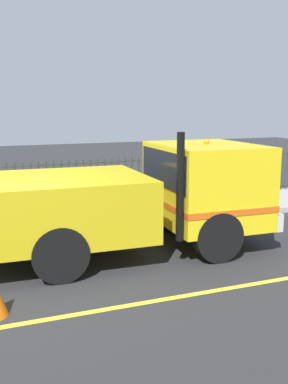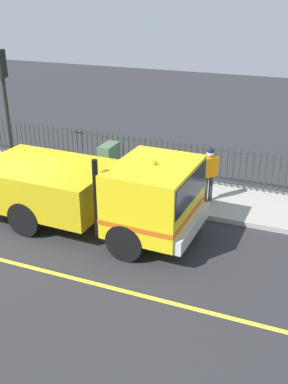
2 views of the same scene
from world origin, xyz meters
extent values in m
plane|color=#2B2B2D|center=(0.00, 0.00, 0.00)|extent=(51.88, 51.88, 0.00)
cube|color=#A3A099|center=(3.12, 0.00, 0.07)|extent=(2.47, 23.58, 0.14)
cube|color=yellow|center=(0.26, -4.15, 1.30)|extent=(2.47, 1.99, 1.64)
cube|color=black|center=(0.26, -4.15, 1.66)|extent=(2.28, 2.03, 0.72)
cube|color=gold|center=(0.37, -0.91, 1.04)|extent=(2.53, 3.67, 1.12)
cube|color=silver|center=(0.23, -5.19, 0.63)|extent=(2.30, 0.27, 0.36)
cube|color=#DB5914|center=(0.26, -4.15, 0.94)|extent=(2.50, 2.01, 0.12)
cylinder|color=black|center=(1.36, -3.89, 0.48)|extent=(0.33, 0.97, 0.96)
cylinder|color=black|center=(-0.81, -3.82, 0.48)|extent=(0.33, 0.97, 0.96)
cylinder|color=black|center=(1.45, -0.95, 0.48)|extent=(0.33, 0.97, 0.96)
cylinder|color=black|center=(-0.72, -0.88, 0.48)|extent=(0.33, 0.97, 0.96)
sphere|color=orange|center=(0.26, -4.15, 2.17)|extent=(0.12, 0.12, 0.12)
cylinder|color=black|center=(-0.76, -3.05, 1.46)|extent=(0.14, 0.14, 1.97)
cube|color=orange|center=(2.85, -4.90, 1.24)|extent=(0.49, 0.49, 0.60)
sphere|color=beige|center=(2.85, -4.90, 1.65)|extent=(0.22, 0.22, 0.22)
sphere|color=#14193F|center=(2.85, -4.90, 1.73)|extent=(0.21, 0.21, 0.21)
cylinder|color=#3F3F47|center=(2.91, -4.96, 0.54)|extent=(0.12, 0.12, 0.80)
cylinder|color=#3F3F47|center=(2.79, -4.84, 0.54)|extent=(0.12, 0.12, 0.80)
cylinder|color=orange|center=(3.04, -5.09, 1.21)|extent=(0.09, 0.09, 0.57)
cylinder|color=orange|center=(2.65, -4.71, 1.21)|extent=(0.09, 0.09, 0.57)
cylinder|color=#2D332D|center=(4.14, -6.99, 0.79)|extent=(0.04, 0.04, 1.30)
cylinder|color=#2D332D|center=(4.14, -6.78, 0.79)|extent=(0.04, 0.04, 1.30)
cylinder|color=#2D332D|center=(4.14, -6.58, 0.79)|extent=(0.04, 0.04, 1.30)
cylinder|color=#2D332D|center=(4.14, -6.38, 0.79)|extent=(0.04, 0.04, 1.30)
cylinder|color=#2D332D|center=(4.14, -6.18, 0.79)|extent=(0.04, 0.04, 1.30)
cylinder|color=#2D332D|center=(4.14, -5.97, 0.79)|extent=(0.04, 0.04, 1.30)
cylinder|color=#2D332D|center=(4.14, -5.77, 0.79)|extent=(0.04, 0.04, 1.30)
cylinder|color=#2D332D|center=(4.14, -5.57, 0.79)|extent=(0.04, 0.04, 1.30)
cylinder|color=#2D332D|center=(4.14, -5.37, 0.79)|extent=(0.04, 0.04, 1.30)
cylinder|color=#2D332D|center=(4.14, -5.16, 0.79)|extent=(0.04, 0.04, 1.30)
cylinder|color=#2D332D|center=(4.14, -4.96, 0.79)|extent=(0.04, 0.04, 1.30)
cylinder|color=#2D332D|center=(4.14, -4.76, 0.79)|extent=(0.04, 0.04, 1.30)
cylinder|color=#2D332D|center=(4.14, -4.56, 0.79)|extent=(0.04, 0.04, 1.30)
cylinder|color=#2D332D|center=(4.14, -4.35, 0.79)|extent=(0.04, 0.04, 1.30)
cylinder|color=#2D332D|center=(4.14, -4.15, 0.79)|extent=(0.04, 0.04, 1.30)
cylinder|color=#2D332D|center=(4.14, -3.95, 0.79)|extent=(0.04, 0.04, 1.30)
cylinder|color=#2D332D|center=(4.14, -3.75, 0.79)|extent=(0.04, 0.04, 1.30)
cylinder|color=#2D332D|center=(4.14, -3.54, 0.79)|extent=(0.04, 0.04, 1.30)
cylinder|color=#2D332D|center=(4.14, -3.34, 0.79)|extent=(0.04, 0.04, 1.30)
cylinder|color=#2D332D|center=(4.14, -3.14, 0.79)|extent=(0.04, 0.04, 1.30)
cylinder|color=#2D332D|center=(4.14, -2.94, 0.79)|extent=(0.04, 0.04, 1.30)
cylinder|color=#2D332D|center=(4.14, -2.73, 0.79)|extent=(0.04, 0.04, 1.30)
cylinder|color=#2D332D|center=(4.14, -2.53, 0.79)|extent=(0.04, 0.04, 1.30)
cylinder|color=#2D332D|center=(4.14, -2.33, 0.79)|extent=(0.04, 0.04, 1.30)
cylinder|color=#2D332D|center=(4.14, -2.13, 0.79)|extent=(0.04, 0.04, 1.30)
cylinder|color=#2D332D|center=(4.14, -1.92, 0.79)|extent=(0.04, 0.04, 1.30)
cylinder|color=#2D332D|center=(4.14, -1.72, 0.79)|extent=(0.04, 0.04, 1.30)
cylinder|color=#2D332D|center=(4.14, -1.52, 0.79)|extent=(0.04, 0.04, 1.30)
cylinder|color=#2D332D|center=(4.14, -1.32, 0.79)|extent=(0.04, 0.04, 1.30)
cylinder|color=#2D332D|center=(4.14, -1.11, 0.79)|extent=(0.04, 0.04, 1.30)
cylinder|color=#2D332D|center=(4.14, -0.91, 0.79)|extent=(0.04, 0.04, 1.30)
cylinder|color=#2D332D|center=(4.14, -0.71, 0.79)|extent=(0.04, 0.04, 1.30)
cylinder|color=#2D332D|center=(4.14, -0.51, 0.79)|extent=(0.04, 0.04, 1.30)
cylinder|color=#2D332D|center=(4.14, -0.30, 0.79)|extent=(0.04, 0.04, 1.30)
cylinder|color=#2D332D|center=(4.14, -0.10, 0.79)|extent=(0.04, 0.04, 1.30)
cylinder|color=#2D332D|center=(4.14, 0.10, 0.79)|extent=(0.04, 0.04, 1.30)
cylinder|color=#2D332D|center=(4.14, 0.30, 0.79)|extent=(0.04, 0.04, 1.30)
cylinder|color=#2D332D|center=(4.14, 0.51, 0.79)|extent=(0.04, 0.04, 1.30)
cylinder|color=#2D332D|center=(4.14, 0.71, 0.79)|extent=(0.04, 0.04, 1.30)
cylinder|color=#2D332D|center=(4.14, 0.91, 0.79)|extent=(0.04, 0.04, 1.30)
cylinder|color=#2D332D|center=(4.14, 1.11, 0.79)|extent=(0.04, 0.04, 1.30)
cylinder|color=#2D332D|center=(4.14, 1.32, 0.79)|extent=(0.04, 0.04, 1.30)
cylinder|color=#2D332D|center=(4.14, 1.52, 0.79)|extent=(0.04, 0.04, 1.30)
cylinder|color=#2D332D|center=(4.14, 1.72, 0.79)|extent=(0.04, 0.04, 1.30)
cylinder|color=#2D332D|center=(4.14, 1.92, 0.79)|extent=(0.04, 0.04, 1.30)
cylinder|color=#2D332D|center=(4.14, 2.13, 0.79)|extent=(0.04, 0.04, 1.30)
cylinder|color=#2D332D|center=(4.14, 2.33, 0.79)|extent=(0.04, 0.04, 1.30)
cylinder|color=#2D332D|center=(4.14, 2.53, 0.79)|extent=(0.04, 0.04, 1.30)
cylinder|color=#2D332D|center=(4.14, 2.73, 0.79)|extent=(0.04, 0.04, 1.30)
cylinder|color=#2D332D|center=(4.14, 2.94, 0.79)|extent=(0.04, 0.04, 1.30)
cylinder|color=#2D332D|center=(4.14, 3.14, 0.79)|extent=(0.04, 0.04, 1.30)
cylinder|color=#2D332D|center=(4.14, 3.34, 0.79)|extent=(0.04, 0.04, 1.30)
cylinder|color=#2D332D|center=(4.14, 3.54, 0.79)|extent=(0.04, 0.04, 1.30)
cylinder|color=#2D332D|center=(4.14, 3.75, 0.79)|extent=(0.04, 0.04, 1.30)
cube|color=#2D332D|center=(4.14, 0.00, 1.34)|extent=(0.04, 20.05, 0.04)
cube|color=#2D332D|center=(4.14, 0.00, 0.30)|extent=(0.04, 20.05, 0.04)
cylinder|color=black|center=(2.17, 1.64, 2.24)|extent=(0.12, 0.12, 4.20)
cube|color=black|center=(2.17, 1.64, 3.92)|extent=(0.31, 0.22, 0.85)
sphere|color=red|center=(2.17, 1.64, 4.17)|extent=(0.16, 0.16, 0.16)
sphere|color=yellow|center=(2.17, 1.64, 3.92)|extent=(0.16, 0.16, 0.16)
sphere|color=green|center=(2.17, 1.64, 3.66)|extent=(0.16, 0.16, 0.16)
cube|color=#4C6B4C|center=(3.56, -1.25, 0.70)|extent=(0.88, 0.44, 1.12)
camera|label=1|loc=(-7.88, 0.48, 2.92)|focal=42.37mm
camera|label=2|loc=(-9.24, -7.73, 6.00)|focal=41.87mm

